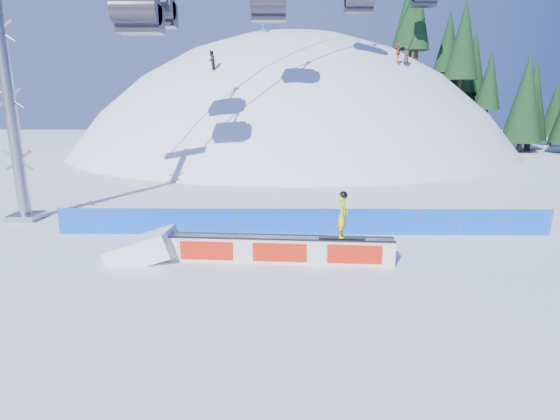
{
  "coord_description": "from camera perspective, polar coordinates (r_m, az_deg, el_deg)",
  "views": [
    {
      "loc": [
        -0.85,
        -14.28,
        5.81
      ],
      "look_at": [
        -1.04,
        3.16,
        1.48
      ],
      "focal_mm": 28.0,
      "sensor_mm": 36.0,
      "label": 1
    }
  ],
  "objects": [
    {
      "name": "rail_box",
      "position": [
        16.22,
        0.02,
        -5.18
      ],
      "size": [
        8.36,
        1.12,
        1.0
      ],
      "rotation": [
        0.0,
        0.0,
        -0.06
      ],
      "color": "silver",
      "rests_on": "ground"
    },
    {
      "name": "snowboarder",
      "position": [
        15.83,
        8.19,
        -0.67
      ],
      "size": [
        1.68,
        0.68,
        1.74
      ],
      "rotation": [
        0.0,
        0.0,
        1.27
      ],
      "color": "black",
      "rests_on": "rail_box"
    },
    {
      "name": "snow_hill",
      "position": [
        61.11,
        1.41,
        -8.97
      ],
      "size": [
        64.0,
        64.0,
        64.0
      ],
      "color": "white",
      "rests_on": "ground"
    },
    {
      "name": "safety_fence",
      "position": [
        19.51,
        3.12,
        -1.55
      ],
      "size": [
        22.05,
        0.05,
        1.3
      ],
      "color": "blue",
      "rests_on": "ground"
    },
    {
      "name": "ground",
      "position": [
        15.44,
        3.79,
        -8.19
      ],
      "size": [
        160.0,
        160.0,
        0.0
      ],
      "primitive_type": "plane",
      "color": "white",
      "rests_on": "ground"
    },
    {
      "name": "snow_ramp",
      "position": [
        17.55,
        -17.31,
        -6.04
      ],
      "size": [
        2.72,
        1.8,
        1.64
      ],
      "primitive_type": null,
      "rotation": [
        0.0,
        -0.31,
        -0.06
      ],
      "color": "white",
      "rests_on": "ground"
    },
    {
      "name": "distant_skiers",
      "position": [
        44.57,
        3.55,
        20.81
      ],
      "size": [
        18.48,
        10.28,
        6.18
      ],
      "color": "#1D212B",
      "rests_on": "ground"
    },
    {
      "name": "treeline",
      "position": [
        61.22,
        27.81,
        15.04
      ],
      "size": [
        25.48,
        13.13,
        20.1
      ],
      "color": "#2F2013",
      "rests_on": "ground"
    }
  ]
}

